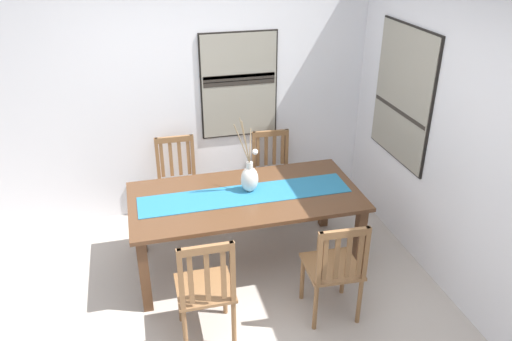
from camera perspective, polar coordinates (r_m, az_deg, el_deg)
ground_plane at (r=4.28m, az=-2.15°, el=-16.17°), size 6.40×6.40×0.03m
wall_back at (r=5.20m, az=-6.90°, el=9.33°), size 6.40×0.12×2.70m
wall_side at (r=4.24m, az=22.91°, el=3.18°), size 0.12×6.40×2.70m
dining_table at (r=4.45m, az=-1.21°, el=-3.79°), size 2.02×0.99×0.72m
table_runner at (r=4.41m, az=-1.22°, el=-2.76°), size 1.86×0.36×0.01m
centerpiece_vase at (r=4.40m, az=-0.73°, el=-0.79°), size 0.22×0.16×0.72m
chair_0 at (r=4.00m, az=8.94°, el=-10.83°), size 0.44×0.44×0.91m
chair_1 at (r=3.77m, az=-5.75°, el=-13.19°), size 0.42×0.42×0.95m
chair_2 at (r=5.20m, az=-8.86°, el=-1.21°), size 0.43×0.43×0.92m
chair_3 at (r=5.37m, az=1.92°, el=-0.09°), size 0.44×0.44×0.88m
painting_on_back_wall at (r=5.20m, az=-1.94°, el=9.65°), size 0.80×0.05×1.10m
painting_on_side_wall at (r=4.87m, az=16.38°, el=8.26°), size 0.05×0.97×1.27m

